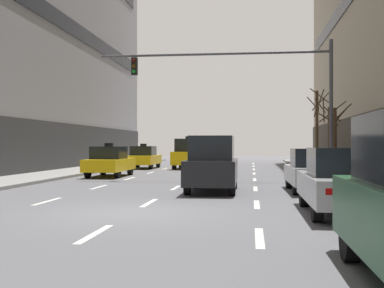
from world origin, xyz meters
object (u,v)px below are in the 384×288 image
object	(u,v)px
traffic_signal_0	(255,82)
taxi_driving_2	(189,154)
street_tree_0	(317,126)
street_tree_2	(334,138)
taxi_driving_4	(144,157)
car_parked_2	(314,171)
car_driving_1	(212,164)
taxi_driving_3	(110,162)
street_tree_1	(329,135)
car_parked_1	(343,182)

from	to	relation	value
traffic_signal_0	taxi_driving_2	bearing A→B (deg)	112.73
street_tree_0	street_tree_2	bearing A→B (deg)	-90.16
taxi_driving_2	taxi_driving_4	distance (m)	3.26
taxi_driving_2	car_parked_2	world-z (taller)	taxi_driving_2
car_driving_1	taxi_driving_3	distance (m)	9.83
car_driving_1	street_tree_1	distance (m)	13.24
taxi_driving_4	street_tree_1	distance (m)	13.23
car_parked_1	traffic_signal_0	size ratio (longest dim) A/B	0.39
taxi_driving_2	taxi_driving_3	size ratio (longest dim) A/B	1.03
street_tree_2	taxi_driving_2	bearing A→B (deg)	144.05
taxi_driving_2	car_parked_2	distance (m)	17.58
taxi_driving_3	street_tree_2	xyz separation A→B (m)	(12.13, 2.45, 1.31)
taxi_driving_3	taxi_driving_4	world-z (taller)	taxi_driving_3
taxi_driving_3	taxi_driving_4	xyz separation A→B (m)	(-0.13, 8.92, -0.01)
car_parked_2	taxi_driving_2	bearing A→B (deg)	112.38
taxi_driving_3	car_parked_2	xyz separation A→B (m)	(9.81, -7.27, -0.02)
taxi_driving_2	street_tree_1	world-z (taller)	street_tree_1
car_driving_1	taxi_driving_4	xyz separation A→B (m)	(-6.28, 16.58, -0.22)
car_parked_1	traffic_signal_0	bearing A→B (deg)	100.65
car_parked_2	street_tree_0	size ratio (longest dim) A/B	0.78
car_driving_1	car_parked_1	xyz separation A→B (m)	(3.66, -5.37, -0.20)
taxi_driving_3	car_parked_1	xyz separation A→B (m)	(9.81, -13.04, 0.01)
street_tree_0	street_tree_1	xyz separation A→B (m)	(-0.06, -5.50, -0.75)
car_parked_1	car_parked_2	size ratio (longest dim) A/B	1.04
taxi_driving_3	taxi_driving_2	bearing A→B (deg)	70.87
street_tree_1	street_tree_2	size ratio (longest dim) A/B	1.18
car_parked_1	street_tree_2	xyz separation A→B (m)	(2.32, 15.49, 1.30)
taxi_driving_4	car_parked_1	xyz separation A→B (m)	(9.94, -21.96, 0.01)
car_parked_2	street_tree_2	bearing A→B (deg)	76.59
taxi_driving_3	car_parked_1	distance (m)	16.32
street_tree_0	traffic_signal_0	bearing A→B (deg)	-110.64
car_parked_2	street_tree_2	xyz separation A→B (m)	(2.32, 9.72, 1.34)
taxi_driving_4	street_tree_1	size ratio (longest dim) A/B	0.87
car_driving_1	traffic_signal_0	distance (m)	6.89
car_parked_2	taxi_driving_3	bearing A→B (deg)	143.44
car_parked_1	street_tree_1	distance (m)	17.36
taxi_driving_3	street_tree_2	bearing A→B (deg)	11.40
taxi_driving_3	street_tree_0	distance (m)	15.65
traffic_signal_0	street_tree_0	world-z (taller)	traffic_signal_0
taxi_driving_4	car_parked_1	bearing A→B (deg)	-65.63
traffic_signal_0	street_tree_1	size ratio (longest dim) A/B	2.25
traffic_signal_0	street_tree_1	world-z (taller)	traffic_signal_0
taxi_driving_3	traffic_signal_0	xyz separation A→B (m)	(7.75, -2.07, 3.91)
car_parked_2	traffic_signal_0	distance (m)	6.84
taxi_driving_4	car_parked_2	bearing A→B (deg)	-58.44
taxi_driving_2	traffic_signal_0	world-z (taller)	traffic_signal_0
car_driving_1	traffic_signal_0	bearing A→B (deg)	74.06
taxi_driving_2	taxi_driving_4	xyz separation A→B (m)	(-3.25, -0.07, -0.27)
car_parked_2	street_tree_2	distance (m)	10.08
car_driving_1	taxi_driving_4	size ratio (longest dim) A/B	0.98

